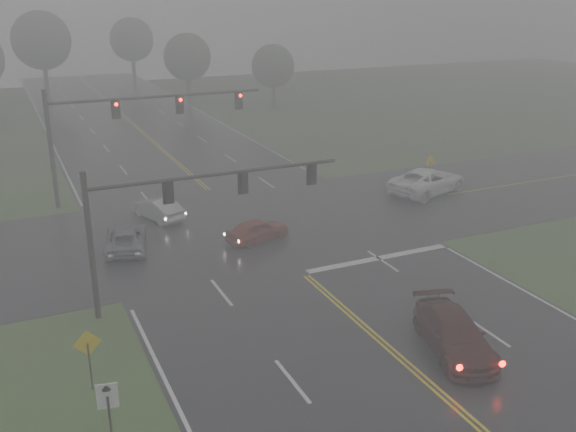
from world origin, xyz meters
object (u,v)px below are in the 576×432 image
car_grey (127,249)px  signal_gantry_far (120,120)px  sedan_maroon (452,351)px  sedan_red (258,241)px  pickup_white (427,193)px  signal_gantry_near (172,206)px  sedan_silver (158,219)px

car_grey → signal_gantry_far: size_ratio=0.32×
sedan_maroon → sedan_red: (-2.65, 14.21, 0.00)m
pickup_white → signal_gantry_near: signal_gantry_near is taller
sedan_maroon → pickup_white: size_ratio=0.82×
sedan_red → sedan_silver: bearing=20.7°
pickup_white → signal_gantry_far: 21.64m
signal_gantry_near → signal_gantry_far: bearing=86.8°
sedan_maroon → car_grey: 18.79m
signal_gantry_near → sedan_red: bearing=41.5°
sedan_maroon → sedan_silver: bearing=125.0°
sedan_red → signal_gantry_far: size_ratio=0.26×
car_grey → sedan_maroon: bearing=134.6°
car_grey → signal_gantry_far: bearing=-88.0°
sedan_maroon → sedan_red: 14.46m
car_grey → signal_gantry_near: signal_gantry_near is taller
sedan_silver → signal_gantry_far: 7.45m
car_grey → sedan_silver: bearing=-110.5°
car_grey → signal_gantry_far: 10.79m
sedan_maroon → signal_gantry_near: signal_gantry_near is taller
pickup_white → signal_gantry_near: size_ratio=0.53×
sedan_maroon → signal_gantry_near: (-8.82, 8.75, 4.66)m
sedan_maroon → pickup_white: 21.23m
sedan_silver → signal_gantry_near: (-1.87, -11.47, 4.66)m
sedan_silver → car_grey: sedan_silver is taller
sedan_maroon → signal_gantry_far: (-7.90, 25.19, 5.47)m
signal_gantry_far → signal_gantry_near: bearing=-93.2°
sedan_silver → car_grey: size_ratio=0.88×
car_grey → signal_gantry_far: signal_gantry_far is taller
sedan_maroon → sedan_red: bearing=116.6°
car_grey → pickup_white: (21.40, 1.67, 0.00)m
sedan_red → signal_gantry_near: 9.47m
pickup_white → signal_gantry_near: 22.85m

